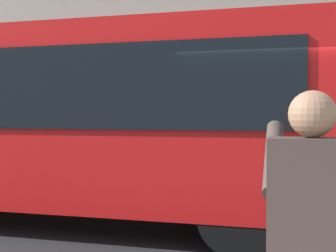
# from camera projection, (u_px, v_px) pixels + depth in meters

# --- Properties ---
(ground_plane) EXTENTS (60.00, 60.00, 0.00)m
(ground_plane) POSITION_uv_depth(u_px,v_px,m) (283.00, 238.00, 6.44)
(ground_plane) COLOR #232326
(red_bus) EXTENTS (9.05, 2.54, 3.08)m
(red_bus) POSITION_uv_depth(u_px,v_px,m) (59.00, 118.00, 7.40)
(red_bus) COLOR red
(red_bus) RESTS_ON ground_plane
(pedestrian_photographer) EXTENTS (0.53, 0.52, 1.70)m
(pedestrian_photographer) POSITION_uv_depth(u_px,v_px,m) (312.00, 243.00, 2.12)
(pedestrian_photographer) COLOR #2D2D33
(pedestrian_photographer) RESTS_ON sidewalk_curb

